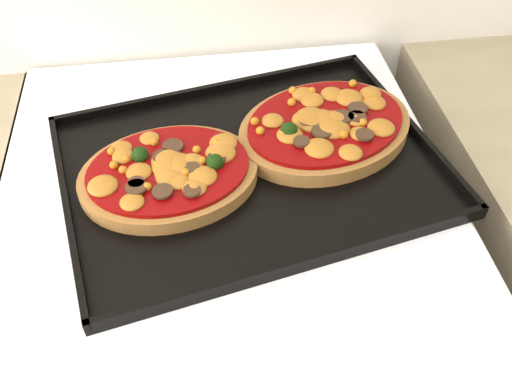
{
  "coord_description": "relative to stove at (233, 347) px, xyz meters",
  "views": [
    {
      "loc": [
        -0.08,
        1.16,
        1.44
      ],
      "look_at": [
        -0.01,
        1.65,
        0.92
      ],
      "focal_mm": 40.0,
      "sensor_mm": 36.0,
      "label": 1
    }
  ],
  "objects": [
    {
      "name": "stove",
      "position": [
        0.0,
        0.0,
        0.0
      ],
      "size": [
        0.6,
        0.6,
        0.91
      ],
      "primitive_type": "cube",
      "color": "silver",
      "rests_on": "floor"
    },
    {
      "name": "baking_tray",
      "position": [
        0.04,
        0.0,
        0.47
      ],
      "size": [
        0.55,
        0.45,
        0.02
      ],
      "primitive_type": "cube",
      "rotation": [
        0.0,
        0.0,
        0.2
      ],
      "color": "black",
      "rests_on": "stove"
    },
    {
      "name": "pizza_left",
      "position": [
        -0.07,
        -0.01,
        0.48
      ],
      "size": [
        0.25,
        0.21,
        0.03
      ],
      "primitive_type": null,
      "rotation": [
        0.0,
        0.0,
        0.14
      ],
      "color": "#905E31",
      "rests_on": "baking_tray"
    },
    {
      "name": "pizza_right",
      "position": [
        0.15,
        0.05,
        0.48
      ],
      "size": [
        0.3,
        0.26,
        0.04
      ],
      "primitive_type": null,
      "rotation": [
        0.0,
        0.0,
        0.35
      ],
      "color": "#905E31",
      "rests_on": "baking_tray"
    }
  ]
}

